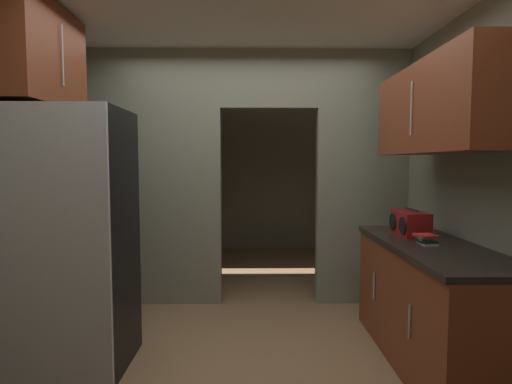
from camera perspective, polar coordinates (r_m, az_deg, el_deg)
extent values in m
plane|color=#93704C|center=(3.15, -1.52, -23.56)|extent=(20.00, 20.00, 0.00)
cube|color=silver|center=(3.42, -1.50, 23.91)|extent=(3.70, 6.89, 0.06)
cube|color=gray|center=(4.35, -14.00, 1.80)|extent=(1.38, 0.12, 2.59)
cube|color=gray|center=(4.39, 14.42, 1.81)|extent=(0.93, 0.12, 2.59)
cube|color=gray|center=(4.32, 1.82, 15.31)|extent=(0.99, 0.12, 0.58)
cube|color=gray|center=(6.99, -1.04, 2.75)|extent=(3.30, 0.10, 2.59)
cube|color=gray|center=(5.85, -17.02, 2.30)|extent=(0.10, 2.75, 2.59)
cube|color=gray|center=(5.82, 14.85, 2.34)|extent=(0.10, 2.75, 2.59)
cube|color=black|center=(3.23, -24.47, -6.01)|extent=(0.83, 0.67, 1.83)
cube|color=#B7BABC|center=(2.91, -27.27, -7.16)|extent=(0.83, 0.03, 1.83)
cube|color=brown|center=(3.33, 23.04, -14.45)|extent=(0.58, 1.70, 0.84)
cube|color=black|center=(3.22, 23.26, -6.97)|extent=(0.62, 1.70, 0.04)
cylinder|color=#B7BABC|center=(2.88, 20.43, -16.45)|extent=(0.01, 0.01, 0.22)
cylinder|color=#B7BABC|center=(3.55, 15.99, -12.40)|extent=(0.01, 0.01, 0.22)
cube|color=brown|center=(3.19, 23.77, 10.53)|extent=(0.34, 1.53, 0.62)
cylinder|color=#B7BABC|center=(3.12, 20.67, 10.77)|extent=(0.01, 0.01, 0.37)
cube|color=brown|center=(3.43, -28.06, 16.34)|extent=(0.34, 0.91, 0.71)
cylinder|color=#B7BABC|center=(3.36, -25.18, 16.72)|extent=(0.01, 0.01, 0.43)
cube|color=maroon|center=(3.50, 20.59, -4.10)|extent=(0.20, 0.37, 0.19)
cylinder|color=#262626|center=(3.49, 20.64, -2.21)|extent=(0.02, 0.26, 0.02)
cylinder|color=black|center=(3.36, 19.60, -4.41)|extent=(0.01, 0.13, 0.13)
cylinder|color=black|center=(3.57, 18.37, -3.90)|extent=(0.01, 0.13, 0.13)
cube|color=beige|center=(3.17, 22.60, -6.58)|extent=(0.10, 0.14, 0.02)
cube|color=black|center=(3.17, 22.45, -6.28)|extent=(0.12, 0.15, 0.02)
cube|color=#388C47|center=(3.16, 22.47, -5.97)|extent=(0.12, 0.13, 0.02)
cube|color=red|center=(3.16, 22.45, -5.62)|extent=(0.14, 0.16, 0.02)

